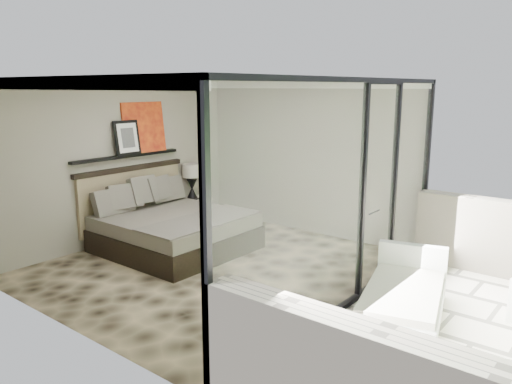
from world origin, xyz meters
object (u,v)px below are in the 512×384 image
Objects in this scene: table_lamp at (192,176)px; lounger at (403,300)px; nightstand at (197,212)px; bed at (171,227)px.

table_lamp is 5.19m from lounger.
lounger is at bearing -15.33° from table_lamp.
table_lamp is 0.36× the size of lounger.
lounger is (4.90, -1.42, -0.02)m from nightstand.
table_lamp is (-0.05, -0.06, 0.73)m from nightstand.
table_lamp is at bearing 122.45° from bed.
nightstand is 0.67× the size of table_lamp.
table_lamp reaches higher than lounger.
nightstand is at bearing 119.67° from bed.
table_lamp is at bearing 149.67° from lounger.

